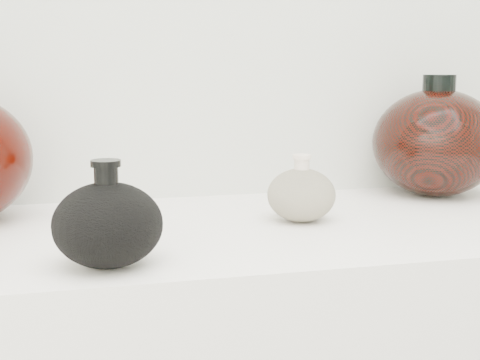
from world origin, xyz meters
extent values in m
cube|color=white|center=(0.00, 0.95, 0.89)|extent=(1.20, 0.50, 0.03)
ellipsoid|color=black|center=(-0.22, 0.78, 0.95)|extent=(0.18, 0.18, 0.11)
cylinder|color=black|center=(-0.22, 0.78, 1.01)|extent=(0.04, 0.04, 0.03)
cylinder|color=black|center=(-0.22, 0.78, 1.03)|extent=(0.05, 0.05, 0.01)
ellipsoid|color=beige|center=(0.10, 0.96, 0.94)|extent=(0.13, 0.13, 0.09)
cylinder|color=beige|center=(0.10, 0.96, 0.99)|extent=(0.03, 0.03, 0.03)
cylinder|color=beige|center=(0.10, 0.96, 1.00)|extent=(0.03, 0.03, 0.01)
ellipsoid|color=black|center=(0.42, 1.10, 1.00)|extent=(0.27, 0.27, 0.20)
cylinder|color=black|center=(0.42, 1.10, 1.11)|extent=(0.07, 0.07, 0.04)
camera|label=1|loc=(-0.26, -0.04, 1.15)|focal=50.00mm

